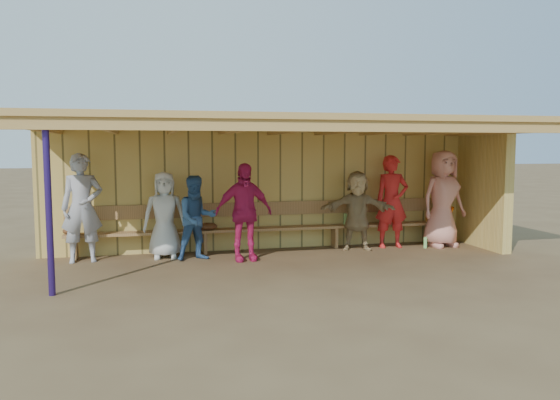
# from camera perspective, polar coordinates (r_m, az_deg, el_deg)

# --- Properties ---
(ground) EXTENTS (90.00, 90.00, 0.00)m
(ground) POSITION_cam_1_polar(r_m,az_deg,el_deg) (9.65, 0.49, -6.42)
(ground) COLOR brown
(ground) RESTS_ON ground
(player_a) EXTENTS (0.74, 0.53, 1.90)m
(player_a) POSITION_cam_1_polar(r_m,az_deg,el_deg) (10.07, -19.98, -0.77)
(player_a) COLOR #9A9BA3
(player_a) RESTS_ON ground
(player_b) EXTENTS (0.77, 0.51, 1.56)m
(player_b) POSITION_cam_1_polar(r_m,az_deg,el_deg) (10.05, -11.97, -1.53)
(player_b) COLOR silver
(player_b) RESTS_ON ground
(player_c) EXTENTS (0.83, 0.70, 1.50)m
(player_c) POSITION_cam_1_polar(r_m,az_deg,el_deg) (9.76, -8.69, -1.87)
(player_c) COLOR #345C8F
(player_c) RESTS_ON ground
(player_d) EXTENTS (1.04, 0.50, 1.72)m
(player_d) POSITION_cam_1_polar(r_m,az_deg,el_deg) (9.62, -3.81, -1.26)
(player_d) COLOR #CF215E
(player_d) RESTS_ON ground
(player_f) EXTENTS (1.50, 0.80, 1.54)m
(player_f) POSITION_cam_1_polar(r_m,az_deg,el_deg) (10.71, 8.07, -1.09)
(player_f) COLOR tan
(player_f) RESTS_ON ground
(player_g) EXTENTS (0.70, 0.48, 1.84)m
(player_g) POSITION_cam_1_polar(r_m,az_deg,el_deg) (11.06, 11.60, -0.16)
(player_g) COLOR red
(player_g) RESTS_ON ground
(player_h) EXTENTS (1.03, 0.75, 1.93)m
(player_h) POSITION_cam_1_polar(r_m,az_deg,el_deg) (11.40, 16.65, 0.13)
(player_h) COLOR #E08F7E
(player_h) RESTS_ON ground
(dugout_structure) EXTENTS (8.80, 3.20, 2.50)m
(dugout_structure) POSITION_cam_1_polar(r_m,az_deg,el_deg) (10.20, 1.69, 3.84)
(dugout_structure) COLOR #D5B55B
(dugout_structure) RESTS_ON ground
(bench) EXTENTS (7.60, 0.34, 0.93)m
(bench) POSITION_cam_1_polar(r_m,az_deg,el_deg) (10.63, -0.96, -2.41)
(bench) COLOR #AA7D49
(bench) RESTS_ON ground
(dugout_equipment) EXTENTS (7.52, 0.62, 0.80)m
(dugout_equipment) POSITION_cam_1_polar(r_m,az_deg,el_deg) (10.34, -6.26, -2.88)
(dugout_equipment) COLOR orange
(dugout_equipment) RESTS_ON ground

